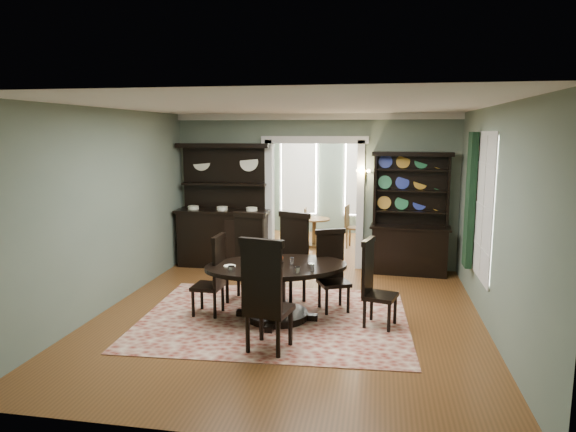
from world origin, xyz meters
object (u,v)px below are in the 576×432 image
object	(u,v)px
dining_table	(277,281)
sideboard	(224,223)
parlor_table	(314,228)
welsh_dresser	(410,230)

from	to	relation	value
dining_table	sideboard	xyz separation A→B (m)	(-1.63, 2.80, 0.29)
dining_table	parlor_table	xyz separation A→B (m)	(-0.07, 4.78, -0.12)
parlor_table	sideboard	bearing A→B (deg)	-128.35
dining_table	parlor_table	bearing A→B (deg)	71.87
dining_table	sideboard	distance (m)	3.25
sideboard	dining_table	bearing A→B (deg)	-60.97
welsh_dresser	parlor_table	bearing A→B (deg)	140.50
sideboard	parlor_table	world-z (taller)	sideboard
dining_table	parlor_table	size ratio (longest dim) A/B	3.30
dining_table	welsh_dresser	size ratio (longest dim) A/B	1.04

